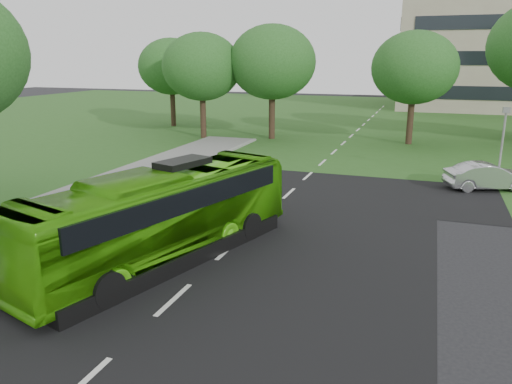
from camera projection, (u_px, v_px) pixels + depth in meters
ground at (204, 272)px, 15.83m from camera, size 160.00×160.00×0.00m
street_surfaces at (331, 150)px, 36.67m from camera, size 120.00×120.00×0.15m
tree_park_a at (202, 67)px, 40.77m from camera, size 6.47×6.47×8.60m
tree_park_b at (272, 62)px, 40.17m from camera, size 7.02×7.02×9.20m
tree_park_c at (414, 68)px, 37.66m from camera, size 6.47×6.47×8.59m
tree_park_f at (171, 67)px, 48.02m from camera, size 6.31×6.31×8.42m
bus at (162, 216)px, 16.53m from camera, size 5.57×11.13×3.03m
sedan at (488, 176)px, 25.57m from camera, size 4.44×2.80×1.38m
camera_pole at (503, 136)px, 25.80m from camera, size 0.37×0.32×4.13m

